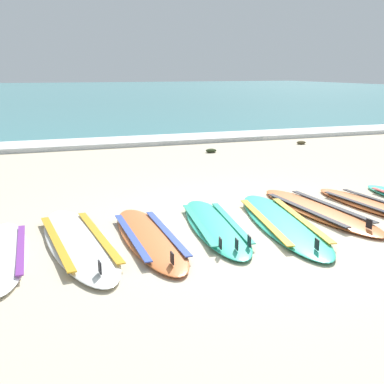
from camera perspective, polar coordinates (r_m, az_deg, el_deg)
ground_plane at (r=5.66m, az=7.68°, el=-4.29°), size 80.00×80.00×0.00m
sea at (r=41.29m, az=-16.22°, el=11.54°), size 80.00×60.00×0.10m
wave_foam_strip at (r=12.17m, az=-7.46°, el=6.11°), size 80.00×1.22×0.11m
surfboard_2 at (r=5.12m, az=-22.06°, el=-6.90°), size 0.53×2.04×0.18m
surfboard_3 at (r=5.22m, az=-13.64°, el=-5.83°), size 0.85×2.55×0.18m
surfboard_4 at (r=5.22m, az=-5.20°, el=-5.44°), size 0.56×2.22×0.18m
surfboard_5 at (r=5.58m, az=2.80°, el=-4.07°), size 0.84×2.27×0.18m
surfboard_6 at (r=5.80m, az=10.86°, el=-3.61°), size 1.05×2.61×0.18m
surfboard_7 at (r=6.39m, az=15.01°, el=-2.12°), size 0.75×2.37×0.18m
surfboard_8 at (r=6.86m, az=20.72°, el=-1.45°), size 0.67×1.98×0.18m
seaweed_clump_mid_sand at (r=12.27m, az=13.09°, el=5.86°), size 0.24×0.19×0.08m
seaweed_clump_by_the_boards at (r=10.74m, az=2.33°, el=5.04°), size 0.25×0.20×0.09m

